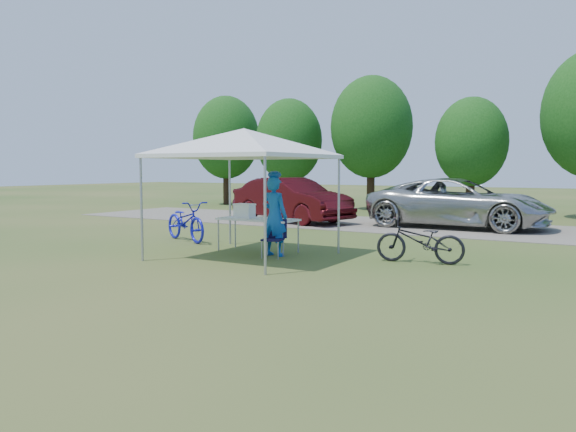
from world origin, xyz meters
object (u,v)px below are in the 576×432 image
at_px(folding_table, 258,220).
at_px(bike_dark, 420,240).
at_px(cyclist, 275,216).
at_px(sedan, 291,200).
at_px(folding_chair, 275,235).
at_px(minivan, 459,203).
at_px(bike_blue, 186,221).
at_px(cooler, 244,211).

bearing_deg(folding_table, bike_dark, 5.43).
bearing_deg(cyclist, sedan, -57.14).
height_order(folding_chair, minivan, minivan).
relative_size(bike_blue, bike_dark, 1.15).
relative_size(bike_dark, minivan, 0.31).
bearing_deg(sedan, bike_dark, -116.82).
relative_size(bike_dark, sedan, 0.37).
bearing_deg(folding_table, minivan, 70.58).
xyz_separation_m(folding_chair, bike_blue, (-3.40, 1.05, 0.05)).
height_order(folding_table, bike_dark, bike_dark).
xyz_separation_m(folding_table, minivan, (2.65, 7.51, 0.09)).
height_order(cyclist, sedan, cyclist).
relative_size(folding_table, cooler, 4.12).
distance_m(folding_chair, sedan, 7.86).
distance_m(folding_chair, cooler, 1.29).
relative_size(folding_table, sedan, 0.39).
bearing_deg(sedan, folding_chair, -135.95).
bearing_deg(sedan, cyclist, -136.10).
bearing_deg(bike_dark, folding_chair, -83.63).
bearing_deg(sedan, bike_blue, -161.19).
relative_size(cyclist, minivan, 0.31).
bearing_deg(sedan, minivan, -63.30).
bearing_deg(bike_blue, minivan, -14.62).
xyz_separation_m(folding_chair, cooler, (-1.12, 0.46, 0.45)).
height_order(bike_dark, minivan, minivan).
distance_m(folding_table, cyclist, 0.75).
distance_m(cyclist, minivan, 8.09).
xyz_separation_m(bike_dark, minivan, (-1.00, 7.16, 0.35)).
bearing_deg(folding_chair, bike_dark, 2.13).
bearing_deg(bike_dark, minivan, 178.76).
relative_size(cooler, minivan, 0.08).
height_order(cooler, bike_blue, cooler).
bearing_deg(cooler, bike_blue, 165.49).
bearing_deg(minivan, bike_dark, -171.69).
bearing_deg(cooler, folding_table, 0.00).
xyz_separation_m(folding_table, bike_dark, (3.65, 0.35, -0.26)).
bearing_deg(sedan, cooler, -142.31).
distance_m(cooler, bike_blue, 2.39).
relative_size(folding_chair, cyclist, 0.47).
distance_m(folding_chair, bike_dark, 3.01).
bearing_deg(cyclist, folding_table, -21.57).
xyz_separation_m(folding_chair, bike_dark, (2.90, 0.81, -0.02)).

